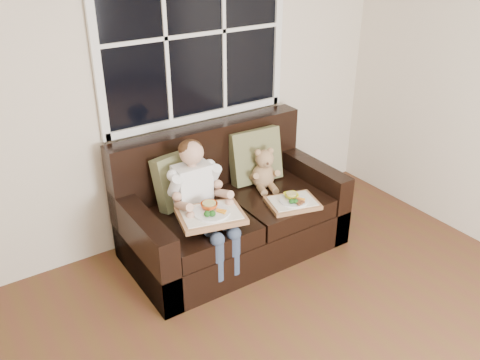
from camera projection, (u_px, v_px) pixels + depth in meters
room_walls at (423, 184)px, 1.79m from camera, size 4.52×5.02×2.71m
window_back at (195, 34)px, 3.83m from camera, size 1.62×0.04×1.37m
loveseat at (229, 213)px, 4.10m from camera, size 1.70×0.92×0.96m
pillow_left at (179, 179)px, 3.88m from camera, size 0.45×0.28×0.43m
pillow_right at (255, 156)px, 4.22m from camera, size 0.46×0.24×0.45m
child at (199, 193)px, 3.69m from camera, size 0.39×0.60×0.89m
teddy_bear at (264, 171)px, 4.15m from camera, size 0.24×0.29×0.36m
tray_left at (211, 214)px, 3.57m from camera, size 0.52×0.44×0.10m
tray_right at (293, 202)px, 3.92m from camera, size 0.44×0.38×0.09m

